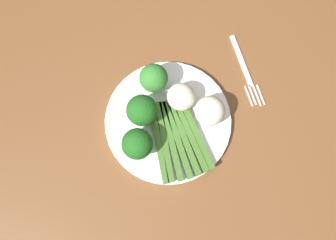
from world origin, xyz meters
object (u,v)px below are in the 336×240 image
(asparagus_bundle, at_px, (177,138))
(broccoli_back, at_px, (143,110))
(plate, at_px, (168,121))
(cauliflower_edge, at_px, (210,111))
(broccoli_right, at_px, (154,78))
(broccoli_left, at_px, (137,144))
(cauliflower_near_center, at_px, (181,97))
(dining_table, at_px, (154,145))
(fork, at_px, (246,72))

(asparagus_bundle, bearing_deg, broccoli_back, -143.06)
(plate, height_order, asparagus_bundle, asparagus_bundle)
(plate, bearing_deg, cauliflower_edge, 165.49)
(broccoli_right, relative_size, broccoli_left, 0.95)
(broccoli_left, bearing_deg, asparagus_bundle, 170.50)
(asparagus_bundle, bearing_deg, broccoli_right, -175.25)
(cauliflower_near_center, bearing_deg, dining_table, 27.63)
(dining_table, bearing_deg, plate, -160.80)
(broccoli_left, distance_m, fork, 0.28)
(asparagus_bundle, height_order, cauliflower_edge, cauliflower_edge)
(asparagus_bundle, xyz_separation_m, fork, (-0.19, -0.08, -0.02))
(cauliflower_edge, bearing_deg, broccoli_left, 2.98)
(cauliflower_near_center, bearing_deg, broccoli_right, -55.56)
(broccoli_back, height_order, cauliflower_edge, broccoli_back)
(broccoli_right, xyz_separation_m, cauliflower_edge, (-0.07, 0.10, -0.01))
(asparagus_bundle, xyz_separation_m, cauliflower_edge, (-0.08, -0.02, 0.02))
(dining_table, height_order, broccoli_right, broccoli_right)
(asparagus_bundle, relative_size, fork, 1.00)
(plate, distance_m, broccoli_right, 0.09)
(dining_table, bearing_deg, broccoli_back, -92.25)
(broccoli_left, height_order, cauliflower_near_center, broccoli_left)
(broccoli_left, bearing_deg, fork, -166.18)
(fork, bearing_deg, broccoli_left, -70.49)
(broccoli_back, bearing_deg, dining_table, 87.75)
(fork, bearing_deg, asparagus_bundle, -62.07)
(dining_table, relative_size, broccoli_back, 19.19)
(plate, relative_size, cauliflower_near_center, 4.55)
(broccoli_left, distance_m, cauliflower_near_center, 0.13)
(plate, distance_m, asparagus_bundle, 0.04)
(dining_table, bearing_deg, broccoli_right, -115.50)
(broccoli_left, distance_m, cauliflower_edge, 0.15)
(cauliflower_edge, height_order, cauliflower_near_center, cauliflower_edge)
(dining_table, height_order, plate, plate)
(broccoli_left, bearing_deg, plate, -158.89)
(broccoli_back, relative_size, cauliflower_near_center, 1.32)
(asparagus_bundle, bearing_deg, cauliflower_edge, 110.41)
(cauliflower_near_center, bearing_deg, plate, 35.31)
(broccoli_left, bearing_deg, cauliflower_edge, -177.02)
(cauliflower_edge, distance_m, fork, 0.13)
(broccoli_back, relative_size, fork, 0.44)
(cauliflower_edge, relative_size, fork, 0.35)
(dining_table, relative_size, plate, 5.59)
(asparagus_bundle, bearing_deg, plate, -171.49)
(broccoli_left, relative_size, cauliflower_edge, 1.22)
(dining_table, relative_size, broccoli_left, 19.64)
(dining_table, bearing_deg, asparagus_bundle, 148.77)
(asparagus_bundle, distance_m, cauliflower_edge, 0.08)
(broccoli_left, xyz_separation_m, fork, (-0.26, -0.06, -0.05))
(plate, relative_size, broccoli_right, 3.68)
(asparagus_bundle, distance_m, broccoli_right, 0.12)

